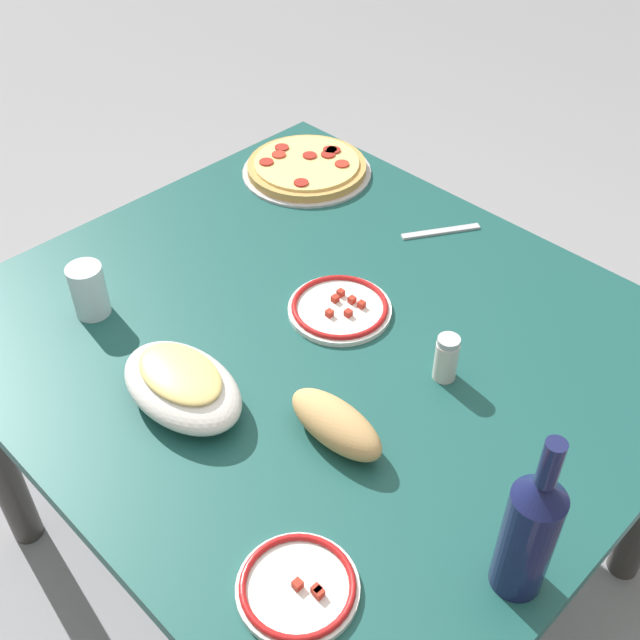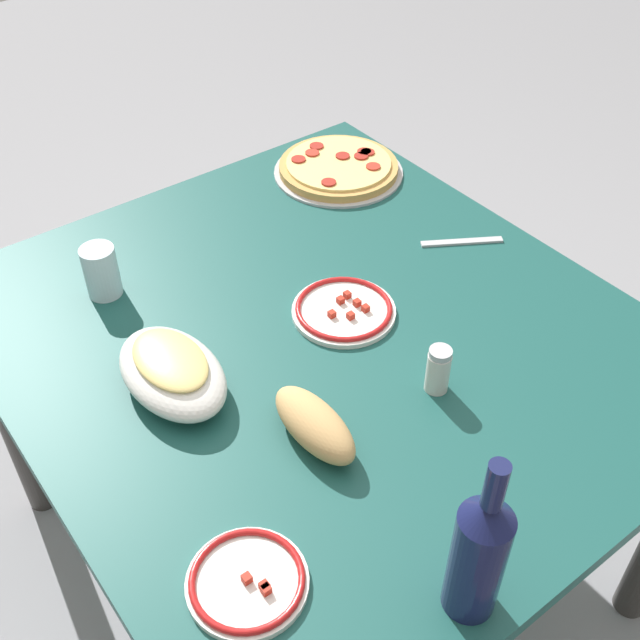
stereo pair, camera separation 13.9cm
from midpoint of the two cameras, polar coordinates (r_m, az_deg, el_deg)
The scene contains 11 objects.
ground_plane at distance 1.96m, azimuth 2.11°, elevation -16.37°, with size 8.00×8.00×0.00m, color gray.
dining_table at distance 1.49m, azimuth 2.68°, elevation -4.06°, with size 1.19×1.06×0.71m.
pepperoni_pizza at distance 1.84m, azimuth 3.55°, elevation 10.89°, with size 0.30×0.30×0.03m.
baked_pasta_dish at distance 1.30m, azimuth -7.70°, elevation -3.76°, with size 0.24×0.15×0.08m.
wine_bottle at distance 1.02m, azimuth 15.45°, elevation -16.21°, with size 0.07×0.07×0.28m.
water_glass at distance 1.50m, azimuth -13.06°, elevation 3.34°, with size 0.06×0.06×0.10m, color silver.
side_plate_near at distance 1.45m, azimuth 4.49°, elevation 0.62°, with size 0.19×0.19×0.02m.
side_plate_far at distance 1.09m, azimuth -1.48°, elevation -18.62°, with size 0.17×0.17×0.02m.
bread_loaf at distance 1.22m, azimuth 2.89°, elevation -7.75°, with size 0.18×0.08×0.07m, color tan.
spice_shaker at distance 1.31m, azimuth 11.60°, elevation -3.70°, with size 0.04×0.04×0.09m.
fork_left at distance 1.66m, azimuth 12.63°, elevation 5.46°, with size 0.17×0.02×0.01m, color #B7B7BC.
Camera 2 is at (0.83, -0.63, 1.67)m, focal length 44.14 mm.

